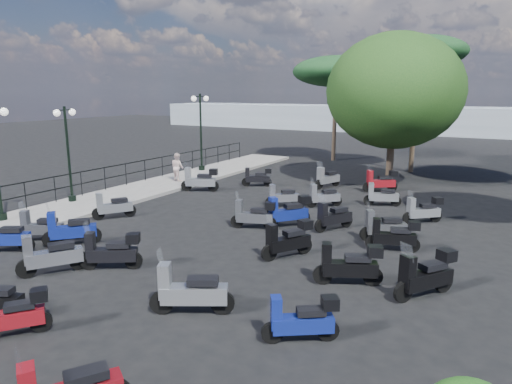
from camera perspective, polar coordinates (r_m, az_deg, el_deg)
The scene contains 35 objects.
ground at distance 15.31m, azimuth -7.89°, elevation -5.72°, with size 120.00×120.00×0.00m, color black.
sidewalk at distance 21.67m, azimuth -16.87°, elevation -0.54°, with size 3.00×30.00×0.15m, color slate.
railing at distance 22.33m, azimuth -19.69°, elevation 1.80°, with size 0.04×26.04×1.10m.
lamp_post_1 at distance 20.73m, azimuth -22.46°, elevation 5.11°, with size 0.45×1.16×4.00m.
lamp_post_2 at distance 27.25m, azimuth -6.92°, elevation 8.07°, with size 0.46×1.31×4.48m.
pedestrian_far at distance 24.23m, azimuth -9.79°, elevation 3.11°, with size 0.72×0.56×1.47m, color beige.
scooter_1 at distance 16.35m, azimuth -25.35°, elevation -4.03°, with size 1.44×0.94×1.28m.
scooter_2 at distance 15.70m, azimuth -29.02°, elevation -4.95°, with size 1.52×1.00×1.36m.
scooter_3 at distance 18.20m, azimuth -17.47°, elevation -1.77°, with size 1.03×1.42×1.31m.
scooter_4 at distance 22.21m, azimuth -6.99°, elevation 1.49°, with size 1.74×0.98×1.47m.
scooter_5 at distance 23.21m, azimuth 0.17°, elevation 1.83°, with size 1.43×0.89×1.24m.
scooter_6 at distance 10.43m, azimuth -28.37°, elevation -13.42°, with size 1.08×1.28×1.22m.
scooter_7 at distance 13.30m, azimuth -24.30°, elevation -7.32°, with size 1.10×1.57×1.43m.
scooter_8 at distance 15.50m, azimuth -22.20°, elevation -4.44°, with size 1.27×1.38×1.41m.
scooter_9 at distance 16.02m, azimuth -0.25°, elevation -2.93°, with size 1.60×0.76×1.31m.
scooter_10 at distance 19.15m, azimuth 3.34°, elevation -0.59°, with size 1.24×1.09×1.24m.
scooter_11 at distance 23.15m, azimuth 8.89°, elevation 1.69°, with size 0.85×1.67×1.39m.
scooter_13 at distance 13.05m, azimuth -17.61°, elevation -7.12°, with size 1.50×1.05×1.34m.
scooter_14 at distance 13.35m, azimuth 4.02°, elevation -6.03°, with size 1.05×1.56×1.38m.
scooter_15 at distance 16.33m, azimuth 4.03°, elevation -2.50°, with size 1.28×1.50×1.43m.
scooter_16 at distance 19.29m, azimuth 8.43°, elevation -0.58°, with size 1.23×1.15×1.26m.
scooter_18 at distance 10.18m, azimuth -8.28°, elevation -12.28°, with size 1.67×1.05×1.47m.
scooter_19 at distance 11.71m, azimuth 11.54°, elevation -8.96°, with size 1.62×0.94×1.38m.
scooter_20 at distance 15.36m, azimuth 15.68°, elevation -4.25°, with size 1.44×1.00×1.31m.
scooter_21 at distance 16.13m, azimuth 9.62°, elevation -3.12°, with size 0.95×1.51×1.33m.
scooter_22 at distance 22.72m, azimuth 15.33°, elevation 1.27°, with size 1.48×1.13×1.36m.
scooter_24 at distance 9.12m, azimuth 5.71°, elevation -15.65°, with size 1.34×0.99×1.22m.
scooter_25 at distance 11.54m, azimuth 20.43°, elevation -9.76°, with size 1.17×1.55×1.42m.
scooter_26 at distance 14.43m, azimuth 16.83°, elevation -5.27°, with size 1.56×0.74×1.28m.
scooter_27 at distance 17.84m, azimuth 20.17°, elevation -2.19°, with size 1.27×1.16×1.25m.
scooter_28 at distance 19.97m, azimuth 15.43°, elevation -0.47°, with size 1.50×0.75×1.25m.
broadleaf_tree at distance 24.19m, azimuth 16.91°, elevation 11.96°, with size 6.73×6.73×7.62m.
pine_0 at distance 28.72m, azimuth 19.74°, elevation 16.09°, with size 5.32×5.32×7.88m.
pine_2 at distance 32.34m, azimuth 10.02°, elevation 14.60°, with size 5.96×5.96×7.12m.
distant_hills at distance 57.32m, azimuth 20.61°, elevation 8.43°, with size 70.00×8.00×3.00m, color gray.
Camera 1 is at (8.88, -11.53, 4.75)m, focal length 32.00 mm.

